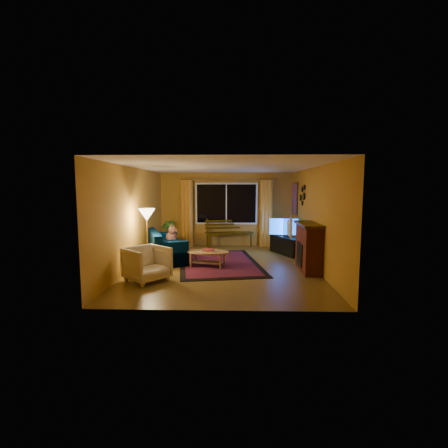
{
  "coord_description": "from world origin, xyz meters",
  "views": [
    {
      "loc": [
        0.25,
        -8.09,
        2.0
      ],
      "look_at": [
        0.0,
        0.3,
        1.05
      ],
      "focal_mm": 26.0,
      "sensor_mm": 36.0,
      "label": 1
    }
  ],
  "objects_px": {
    "sofa": "(166,245)",
    "coffee_table": "(208,259)",
    "floor_lamp": "(147,239)",
    "bench": "(229,240)",
    "armchair": "(147,262)",
    "tv_console": "(287,245)"
  },
  "relations": [
    {
      "from": "bench",
      "to": "sofa",
      "type": "relative_size",
      "value": 0.8
    },
    {
      "from": "coffee_table",
      "to": "tv_console",
      "type": "bearing_deg",
      "value": 36.24
    },
    {
      "from": "floor_lamp",
      "to": "coffee_table",
      "type": "height_order",
      "value": "floor_lamp"
    },
    {
      "from": "sofa",
      "to": "armchair",
      "type": "relative_size",
      "value": 2.44
    },
    {
      "from": "sofa",
      "to": "coffee_table",
      "type": "xyz_separation_m",
      "value": [
        1.21,
        -0.78,
        -0.2
      ]
    },
    {
      "from": "bench",
      "to": "sofa",
      "type": "xyz_separation_m",
      "value": [
        -1.71,
        -2.03,
        0.17
      ]
    },
    {
      "from": "coffee_table",
      "to": "tv_console",
      "type": "height_order",
      "value": "tv_console"
    },
    {
      "from": "floor_lamp",
      "to": "bench",
      "type": "bearing_deg",
      "value": 56.85
    },
    {
      "from": "armchair",
      "to": "coffee_table",
      "type": "relative_size",
      "value": 0.74
    },
    {
      "from": "floor_lamp",
      "to": "coffee_table",
      "type": "xyz_separation_m",
      "value": [
        1.47,
        0.21,
        -0.54
      ]
    },
    {
      "from": "sofa",
      "to": "floor_lamp",
      "type": "xyz_separation_m",
      "value": [
        -0.26,
        -0.99,
        0.34
      ]
    },
    {
      "from": "coffee_table",
      "to": "tv_console",
      "type": "distance_m",
      "value": 2.8
    },
    {
      "from": "sofa",
      "to": "floor_lamp",
      "type": "distance_m",
      "value": 1.08
    },
    {
      "from": "armchair",
      "to": "tv_console",
      "type": "distance_m",
      "value": 4.54
    },
    {
      "from": "bench",
      "to": "coffee_table",
      "type": "distance_m",
      "value": 2.85
    },
    {
      "from": "armchair",
      "to": "bench",
      "type": "bearing_deg",
      "value": 19.04
    },
    {
      "from": "bench",
      "to": "sofa",
      "type": "height_order",
      "value": "sofa"
    },
    {
      "from": "tv_console",
      "to": "armchair",
      "type": "bearing_deg",
      "value": -164.02
    },
    {
      "from": "armchair",
      "to": "floor_lamp",
      "type": "relative_size",
      "value": 0.55
    },
    {
      "from": "bench",
      "to": "armchair",
      "type": "relative_size",
      "value": 1.94
    },
    {
      "from": "coffee_table",
      "to": "tv_console",
      "type": "relative_size",
      "value": 0.87
    },
    {
      "from": "floor_lamp",
      "to": "armchair",
      "type": "bearing_deg",
      "value": -76.08
    }
  ]
}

